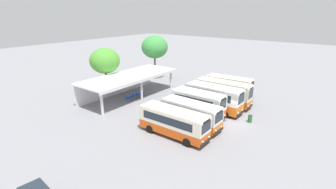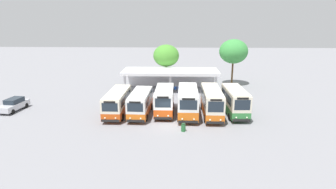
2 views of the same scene
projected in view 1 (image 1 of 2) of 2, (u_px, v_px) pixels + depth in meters
ground_plane at (230, 123)px, 29.57m from camera, size 180.00×180.00×0.00m
city_bus_nearest_orange at (174, 122)px, 25.96m from camera, size 2.36×7.88×2.94m
city_bus_second_in_row at (191, 113)px, 28.04m from camera, size 2.49×7.27×2.95m
city_bus_middle_cream at (198, 103)px, 30.64m from camera, size 2.34×6.73×3.26m
city_bus_fourth_amber at (214, 97)px, 32.49m from camera, size 2.57×7.61×3.41m
city_bus_fifth_blue at (223, 92)px, 34.75m from camera, size 2.23×7.92×3.37m
city_bus_far_end_green at (229, 87)px, 37.25m from camera, size 2.51×7.12×3.31m
terminal_canopy at (126, 79)px, 38.10m from camera, size 15.95×6.03×3.40m
waiting_chair_end_by_column at (127, 98)px, 36.34m from camera, size 0.45×0.45×0.86m
waiting_chair_second_from_end at (131, 97)px, 36.81m from camera, size 0.45×0.45×0.86m
waiting_chair_middle_seat at (134, 96)px, 37.32m from camera, size 0.45×0.45×0.86m
waiting_chair_fourth_seat at (137, 95)px, 37.79m from camera, size 0.45×0.45×0.86m
waiting_chair_fifth_seat at (140, 94)px, 38.28m from camera, size 0.45×0.45×0.86m
waiting_chair_far_end_seat at (142, 93)px, 38.76m from camera, size 0.45×0.45×0.86m
roadside_tree_behind_canopy at (105, 61)px, 38.59m from camera, size 4.65×4.65×7.26m
roadside_tree_east_of_canopy at (155, 47)px, 47.37m from camera, size 5.05×5.05×8.25m
litter_bin_apron at (250, 119)px, 29.53m from camera, size 0.49×0.49×0.90m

